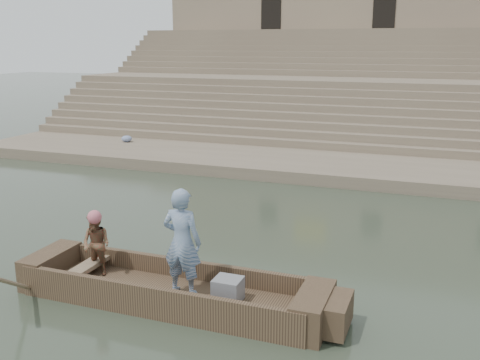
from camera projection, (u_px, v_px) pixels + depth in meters
The scene contains 12 objects.
ground at pixel (336, 263), 11.35m from camera, with size 120.00×120.00×0.00m, color #2D382A.
lower_landing at pixel (381, 171), 18.57m from camera, with size 32.00×4.00×0.40m, color #80705B.
mid_landing at pixel (402, 111), 25.09m from camera, with size 32.00×3.00×2.80m, color #80705B.
upper_landing at pixel (413, 76), 31.16m from camera, with size 32.00×3.00×5.20m, color #80705B.
ghat_steps at pixel (405, 99), 26.53m from camera, with size 32.00×11.00×5.20m.
building_wall at pixel (421, 24), 34.06m from camera, with size 32.00×5.07×11.20m.
main_rowboat at pixel (170, 296), 9.62m from camera, with size 5.00×1.30×0.22m, color brown.
rowboat_trim at pixel (181, 288), 9.49m from camera, with size 6.04×2.63×1.85m.
standing_man at pixel (182, 242), 9.27m from camera, with size 0.69×0.45×1.89m, color navy.
rowing_man at pixel (96, 244), 10.13m from camera, with size 0.58×0.45×1.18m, color #206137.
television at pixel (227, 290), 9.17m from camera, with size 0.46×0.42×0.40m.
cloth_bundles at pixel (317, 155), 19.65m from camera, with size 17.00×1.56×0.26m.
Camera 1 is at (1.83, -10.62, 4.44)m, focal length 40.94 mm.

